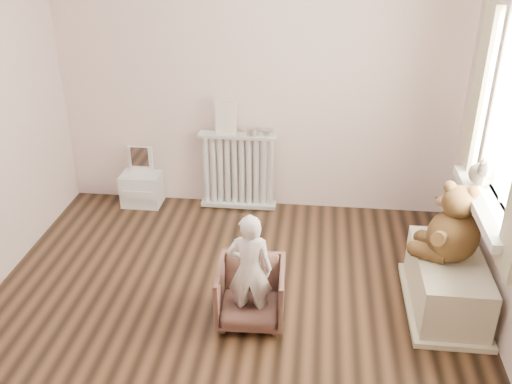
# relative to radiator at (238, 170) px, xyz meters

# --- Properties ---
(floor) EXTENTS (3.60, 3.60, 0.01)m
(floor) POSITION_rel_radiator_xyz_m (0.16, -1.68, -0.39)
(floor) COLOR black
(floor) RESTS_ON ground
(back_wall) EXTENTS (3.60, 0.02, 2.60)m
(back_wall) POSITION_rel_radiator_xyz_m (0.16, 0.12, 0.91)
(back_wall) COLOR silver
(back_wall) RESTS_ON ground
(front_wall) EXTENTS (3.60, 0.02, 2.60)m
(front_wall) POSITION_rel_radiator_xyz_m (0.16, -3.48, 0.91)
(front_wall) COLOR silver
(front_wall) RESTS_ON ground
(window_sill) EXTENTS (0.22, 1.10, 0.06)m
(window_sill) POSITION_rel_radiator_xyz_m (1.83, -1.38, 0.48)
(window_sill) COLOR silver
(window_sill) RESTS_ON right_wall
(curtain_right) EXTENTS (0.06, 0.26, 1.30)m
(curtain_right) POSITION_rel_radiator_xyz_m (1.81, -0.81, 1.00)
(curtain_right) COLOR #BCB48C
(curtain_right) RESTS_ON right_wall
(radiator) EXTENTS (0.71, 0.13, 0.75)m
(radiator) POSITION_rel_radiator_xyz_m (0.00, 0.00, 0.00)
(radiator) COLOR silver
(radiator) RESTS_ON floor
(paper_doll) EXTENTS (0.19, 0.02, 0.31)m
(paper_doll) POSITION_rel_radiator_xyz_m (-0.10, 0.00, 0.51)
(paper_doll) COLOR beige
(paper_doll) RESTS_ON radiator
(tin_a) EXTENTS (0.10, 0.10, 0.06)m
(tin_a) POSITION_rel_radiator_xyz_m (0.13, 0.00, 0.39)
(tin_a) COLOR #A59E8C
(tin_a) RESTS_ON radiator
(tin_b) EXTENTS (0.10, 0.10, 0.05)m
(tin_b) POSITION_rel_radiator_xyz_m (0.28, 0.00, 0.38)
(tin_b) COLOR #A59E8C
(tin_b) RESTS_ON radiator
(toy_vanity) EXTENTS (0.37, 0.26, 0.57)m
(toy_vanity) POSITION_rel_radiator_xyz_m (-0.93, -0.03, -0.11)
(toy_vanity) COLOR silver
(toy_vanity) RESTS_ON floor
(armchair) EXTENTS (0.48, 0.49, 0.43)m
(armchair) POSITION_rel_radiator_xyz_m (0.32, -1.61, -0.18)
(armchair) COLOR brown
(armchair) RESTS_ON floor
(child) EXTENTS (0.31, 0.21, 0.83)m
(child) POSITION_rel_radiator_xyz_m (0.32, -1.66, 0.05)
(child) COLOR white
(child) RESTS_ON armchair
(toy_bench) EXTENTS (0.46, 0.87, 0.41)m
(toy_bench) POSITION_rel_radiator_xyz_m (1.68, -1.33, -0.19)
(toy_bench) COLOR beige
(toy_bench) RESTS_ON floor
(teddy_bear) EXTENTS (0.56, 0.51, 0.56)m
(teddy_bear) POSITION_rel_radiator_xyz_m (1.67, -1.32, 0.28)
(teddy_bear) COLOR #3E2812
(teddy_bear) RESTS_ON toy_bench
(plush_cat) EXTENTS (0.21, 0.29, 0.22)m
(plush_cat) POSITION_rel_radiator_xyz_m (1.82, -1.16, 0.61)
(plush_cat) COLOR #665D56
(plush_cat) RESTS_ON window_sill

